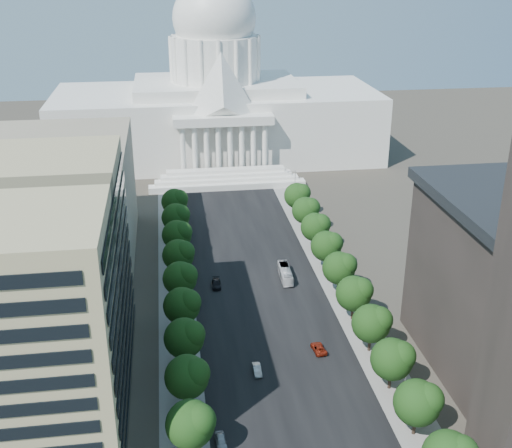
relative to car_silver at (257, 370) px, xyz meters
name	(u,v)px	position (x,y,z in m)	size (l,w,h in m)	color
road_asphalt	(250,263)	(4.84, 46.13, -0.68)	(30.00, 260.00, 0.01)	black
sidewalk_left	(175,267)	(-14.16, 46.13, -0.68)	(8.00, 260.00, 0.02)	gray
sidewalk_right	(323,258)	(23.84, 46.13, -0.68)	(8.00, 260.00, 0.02)	gray
capitol	(216,104)	(4.84, 141.02, 19.33)	(120.00, 56.00, 73.00)	white
office_block_left_far	(53,203)	(-43.16, 56.13, 14.32)	(38.00, 52.00, 30.00)	gray
tree_l_b	(192,423)	(-12.83, -20.07, 5.78)	(7.79, 7.60, 9.97)	#33261C
tree_l_c	(189,376)	(-12.83, -8.07, 5.78)	(7.79, 7.60, 9.97)	#33261C
tree_l_d	(186,337)	(-12.83, 3.93, 5.78)	(7.79, 7.60, 9.97)	#33261C
tree_l_e	(183,305)	(-12.83, 15.93, 5.78)	(7.79, 7.60, 9.97)	#33261C
tree_l_f	(181,278)	(-12.83, 27.93, 5.78)	(7.79, 7.60, 9.97)	#33261C
tree_l_g	(180,254)	(-12.83, 39.93, 5.78)	(7.79, 7.60, 9.97)	#33261C
tree_l_h	(178,234)	(-12.83, 51.93, 5.78)	(7.79, 7.60, 9.97)	#33261C
tree_l_i	(177,216)	(-12.83, 63.93, 5.78)	(7.79, 7.60, 9.97)	#33261C
tree_l_j	(176,201)	(-12.83, 75.93, 5.78)	(7.79, 7.60, 9.97)	#33261C
tree_r_b	(420,402)	(23.17, -20.07, 5.78)	(7.79, 7.60, 9.97)	#33261C
tree_r_c	(394,358)	(23.17, -8.07, 5.78)	(7.79, 7.60, 9.97)	#33261C
tree_r_d	(373,323)	(23.17, 3.93, 5.78)	(7.79, 7.60, 9.97)	#33261C
tree_r_e	(355,293)	(23.17, 15.93, 5.78)	(7.79, 7.60, 9.97)	#33261C
tree_r_f	(341,267)	(23.17, 27.93, 5.78)	(7.79, 7.60, 9.97)	#33261C
tree_r_g	(328,245)	(23.17, 39.93, 5.78)	(7.79, 7.60, 9.97)	#33261C
tree_r_h	(317,226)	(23.17, 51.93, 5.78)	(7.79, 7.60, 9.97)	#33261C
tree_r_i	(307,210)	(23.17, 63.93, 5.78)	(7.79, 7.60, 9.97)	#33261C
tree_r_j	(298,195)	(23.17, 75.93, 5.78)	(7.79, 7.60, 9.97)	#33261C
streetlight_b	(404,363)	(24.74, -8.87, 5.15)	(2.61, 0.44, 9.00)	gray
streetlight_c	(362,294)	(24.74, 16.13, 5.15)	(2.61, 0.44, 9.00)	gray
streetlight_d	(333,245)	(24.74, 41.13, 5.15)	(2.61, 0.44, 9.00)	gray
streetlight_e	(310,209)	(24.74, 66.13, 5.15)	(2.61, 0.44, 9.00)	gray
streetlight_f	(293,180)	(24.74, 91.13, 5.15)	(2.61, 0.44, 9.00)	gray
car_silver	(257,370)	(0.00, 0.00, 0.00)	(1.43, 4.11, 1.35)	#B1B4B9
car_red	(319,348)	(12.94, 5.22, 0.00)	(2.24, 4.85, 1.35)	maroon
car_dark_b	(216,284)	(-4.68, 34.60, 0.05)	(2.03, 5.01, 1.45)	black
car_parked	(221,441)	(-8.42, -18.15, 0.07)	(1.76, 4.38, 1.49)	#929499
city_bus	(285,273)	(12.07, 36.38, 0.75)	(2.39, 10.21, 2.84)	silver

